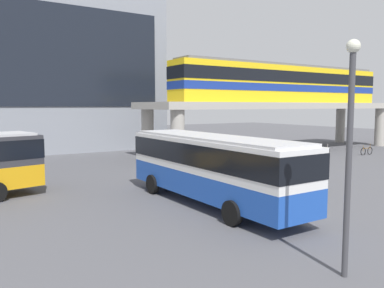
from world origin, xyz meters
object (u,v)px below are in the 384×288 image
object	(u,v)px
bus_main	(211,162)
bicycle_blue	(305,154)
bicycle_brown	(367,151)
bicycle_red	(254,161)
station_building	(10,68)
train	(284,83)
pedestrian_by_bike_rack	(267,163)
bicycle_silver	(324,151)
bicycle_green	(286,157)

from	to	relation	value
bus_main	bicycle_blue	xyz separation A→B (m)	(16.05, 8.65, -1.63)
bicycle_brown	bicycle_blue	xyz separation A→B (m)	(-6.97, 1.31, 0.00)
bicycle_red	station_building	bearing A→B (deg)	124.58
train	pedestrian_by_bike_rack	distance (m)	16.39
station_building	bicycle_brown	size ratio (longest dim) A/B	16.49
train	bicycle_silver	bearing A→B (deg)	-83.77
bicycle_blue	bicycle_green	bearing A→B (deg)	-174.89
bicycle_silver	bicycle_green	size ratio (longest dim) A/B	1.08
bus_main	bicycle_green	size ratio (longest dim) A/B	6.68
bus_main	bicycle_silver	distance (m)	21.82
bicycle_red	bicycle_silver	size ratio (longest dim) A/B	0.95
train	bicycle_blue	bearing A→B (deg)	-118.49
station_building	bicycle_red	distance (m)	26.38
bicycle_green	bicycle_silver	bearing A→B (deg)	9.75
bus_main	bicycle_red	bearing A→B (deg)	39.57
train	bicycle_brown	size ratio (longest dim) A/B	14.33
station_building	bus_main	size ratio (longest dim) A/B	2.67
bicycle_red	bicycle_blue	bearing A→B (deg)	5.63
bicycle_green	pedestrian_by_bike_rack	size ratio (longest dim) A/B	0.95
bus_main	bicycle_brown	world-z (taller)	bus_main
train	bicycle_silver	size ratio (longest dim) A/B	14.33
station_building	bicycle_red	size ratio (longest dim) A/B	17.29
train	bicycle_red	xyz separation A→B (m)	(-9.36, -6.19, -6.51)
bicycle_brown	bicycle_silver	bearing A→B (deg)	148.27
bicycle_silver	bicycle_red	bearing A→B (deg)	-171.71
bicycle_brown	pedestrian_by_bike_rack	size ratio (longest dim) A/B	1.02
train	bus_main	world-z (taller)	train
bicycle_green	bicycle_blue	size ratio (longest dim) A/B	0.93
bicycle_red	pedestrian_by_bike_rack	size ratio (longest dim) A/B	0.97
bus_main	bicycle_green	distance (m)	16.04
bus_main	pedestrian_by_bike_rack	xyz separation A→B (m)	(7.52, 4.27, -1.16)
station_building	bicycle_blue	distance (m)	29.86
bus_main	pedestrian_by_bike_rack	size ratio (longest dim) A/B	6.32
bus_main	bicycle_red	xyz separation A→B (m)	(9.71, 8.02, -1.63)
bicycle_green	bicycle_blue	xyz separation A→B (m)	(2.51, 0.22, 0.00)
bicycle_silver	bicycle_green	xyz separation A→B (m)	(-6.04, -1.04, 0.00)
bicycle_brown	bicycle_silver	size ratio (longest dim) A/B	1.00
train	bicycle_silver	world-z (taller)	train
bicycle_red	bicycle_green	distance (m)	3.86
bicycle_brown	station_building	bearing A→B (deg)	142.22
bus_main	bicycle_green	bearing A→B (deg)	31.88
pedestrian_by_bike_rack	bicycle_silver	bearing A→B (deg)	23.30
bicycle_red	bicycle_green	size ratio (longest dim) A/B	1.03
train	pedestrian_by_bike_rack	size ratio (longest dim) A/B	14.64
station_building	bicycle_red	xyz separation A→B (m)	(14.26, -20.69, -8.03)
bicycle_silver	pedestrian_by_bike_rack	world-z (taller)	pedestrian_by_bike_rack
station_building	train	size ratio (longest dim) A/B	1.15
bicycle_red	bicycle_green	xyz separation A→B (m)	(3.84, 0.40, 0.00)
bicycle_silver	pedestrian_by_bike_rack	xyz separation A→B (m)	(-12.07, -5.20, 0.47)
station_building	bus_main	distance (m)	29.77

